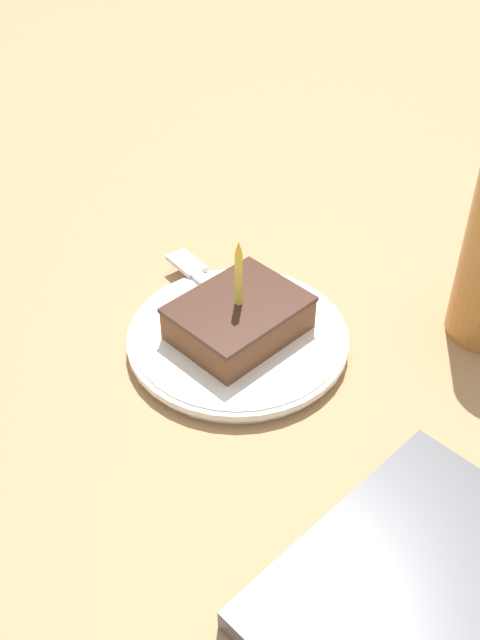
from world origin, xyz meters
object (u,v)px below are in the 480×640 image
Objects in this scene: fork at (218,288)px; marble_board at (463,625)px; plate at (240,340)px; cake_slice at (239,318)px.

marble_board is at bearing -18.61° from fork.
fork is 0.79× the size of marble_board.
cake_slice is at bearing 149.10° from plate.
cake_slice reaches higher than marble_board.
plate is at bearing 163.05° from marble_board.
marble_board is at bearing -17.06° from cake_slice.
marble_board is (0.31, -0.10, -0.03)m from cake_slice.
cake_slice reaches higher than fork.
marble_board reaches higher than plate.
plate is 0.32m from marble_board.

